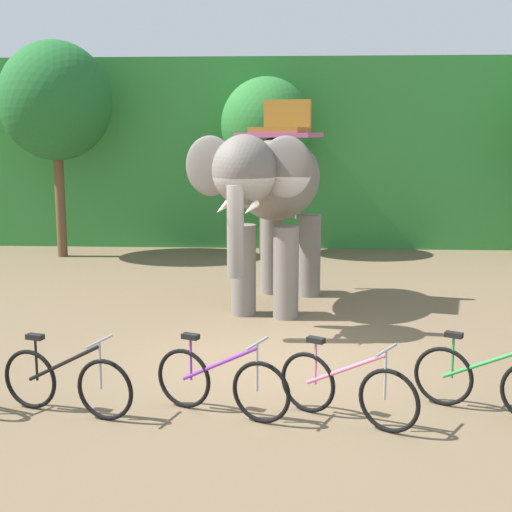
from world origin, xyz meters
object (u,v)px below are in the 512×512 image
bike_purple (221,382)px  bike_green (486,382)px  tree_far_right (266,126)px  bike_black (66,382)px  bike_pink (346,389)px  tree_center_right (56,101)px  elephant (274,188)px

bike_purple → bike_green: (3.01, 0.20, 0.00)m
tree_far_right → bike_purple: size_ratio=2.88×
bike_black → bike_green: 4.77m
bike_pink → bike_green: 1.63m
bike_purple → bike_black: bearing=-177.6°
tree_center_right → bike_green: (8.22, -10.02, -3.55)m
tree_far_right → elephant: size_ratio=1.08×
tree_far_right → elephant: bearing=-86.4°
elephant → bike_pink: (0.98, -5.10, -1.82)m
tree_far_right → bike_pink: 11.54m
bike_purple → tree_far_right: bearing=89.7°
tree_far_right → bike_purple: bearing=-90.3°
tree_center_right → bike_black: (3.45, -10.29, -3.55)m
tree_center_right → bike_pink: (6.61, -10.33, -3.55)m
bike_purple → bike_pink: size_ratio=1.07×
bike_black → bike_green: size_ratio=1.09×
elephant → bike_black: (-2.19, -5.07, -1.82)m
bike_pink → bike_green: same height
bike_green → bike_purple: bearing=-176.2°
bike_purple → bike_green: size_ratio=1.05×
tree_center_right → tree_far_right: (5.26, 0.75, -0.61)m
elephant → bike_green: size_ratio=2.79×
tree_center_right → bike_pink: tree_center_right is taller
tree_center_right → tree_far_right: tree_center_right is taller
elephant → bike_purple: elephant is taller
tree_far_right → bike_pink: size_ratio=3.08×
bike_pink → bike_green: size_ratio=0.98×
tree_far_right → bike_green: 11.55m
tree_far_right → bike_black: size_ratio=2.78×
tree_center_right → bike_green: size_ratio=3.57×
tree_far_right → bike_purple: 11.36m
elephant → bike_pink: 5.50m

